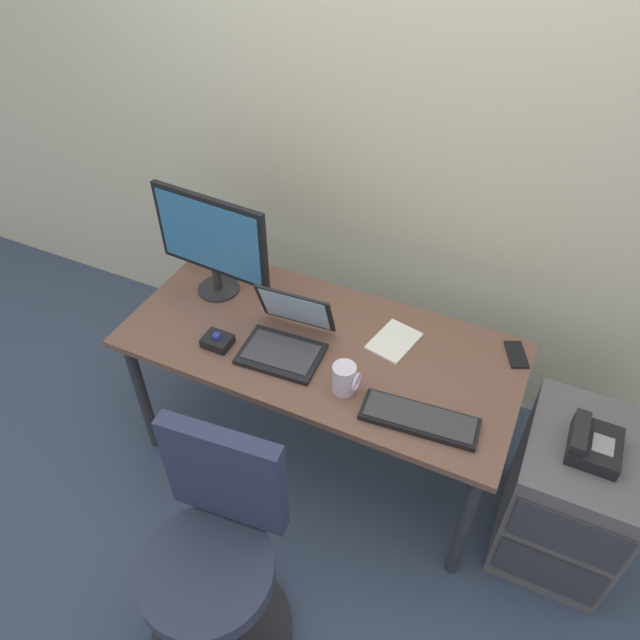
{
  "coord_description": "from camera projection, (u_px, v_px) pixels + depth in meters",
  "views": [
    {
      "loc": [
        0.71,
        -1.53,
        2.37
      ],
      "look_at": [
        0.0,
        0.0,
        0.83
      ],
      "focal_mm": 33.4,
      "sensor_mm": 36.0,
      "label": 1
    }
  ],
  "objects": [
    {
      "name": "ground_plane",
      "position": [
        320.0,
        448.0,
        2.84
      ],
      "size": [
        8.0,
        8.0,
        0.0
      ],
      "primitive_type": "plane",
      "color": "#3A475E"
    },
    {
      "name": "back_wall",
      "position": [
        395.0,
        106.0,
        2.38
      ],
      "size": [
        6.0,
        0.1,
        2.8
      ],
      "primitive_type": "cube",
      "color": "beige",
      "rests_on": "ground"
    },
    {
      "name": "desk",
      "position": [
        320.0,
        355.0,
        2.41
      ],
      "size": [
        1.58,
        0.73,
        0.71
      ],
      "color": "brown",
      "rests_on": "ground"
    },
    {
      "name": "file_cabinet",
      "position": [
        567.0,
        496.0,
        2.29
      ],
      "size": [
        0.42,
        0.53,
        0.64
      ],
      "color": "#5C595C",
      "rests_on": "ground"
    },
    {
      "name": "desk_phone",
      "position": [
        593.0,
        444.0,
        2.05
      ],
      "size": [
        0.17,
        0.2,
        0.09
      ],
      "color": "black",
      "rests_on": "file_cabinet"
    },
    {
      "name": "office_chair",
      "position": [
        217.0,
        562.0,
        1.97
      ],
      "size": [
        0.52,
        0.52,
        0.96
      ],
      "color": "black",
      "rests_on": "ground"
    },
    {
      "name": "monitor_main",
      "position": [
        211.0,
        240.0,
        2.43
      ],
      "size": [
        0.53,
        0.18,
        0.46
      ],
      "color": "#262628",
      "rests_on": "desk"
    },
    {
      "name": "keyboard",
      "position": [
        419.0,
        419.0,
        2.06
      ],
      "size": [
        0.42,
        0.17,
        0.03
      ],
      "color": "black",
      "rests_on": "desk"
    },
    {
      "name": "laptop",
      "position": [
        286.0,
        337.0,
        2.31
      ],
      "size": [
        0.33,
        0.32,
        0.23
      ],
      "color": "black",
      "rests_on": "desk"
    },
    {
      "name": "trackball_mouse",
      "position": [
        217.0,
        340.0,
        2.34
      ],
      "size": [
        0.11,
        0.09,
        0.07
      ],
      "color": "black",
      "rests_on": "desk"
    },
    {
      "name": "coffee_mug",
      "position": [
        345.0,
        379.0,
        2.14
      ],
      "size": [
        0.1,
        0.09,
        0.12
      ],
      "color": "silver",
      "rests_on": "desk"
    },
    {
      "name": "paper_notepad",
      "position": [
        394.0,
        341.0,
        2.36
      ],
      "size": [
        0.19,
        0.23,
        0.01
      ],
      "primitive_type": "cube",
      "rotation": [
        0.0,
        0.0,
        -0.21
      ],
      "color": "white",
      "rests_on": "desk"
    },
    {
      "name": "cell_phone",
      "position": [
        516.0,
        355.0,
        2.31
      ],
      "size": [
        0.12,
        0.16,
        0.01
      ],
      "primitive_type": "cube",
      "rotation": [
        0.0,
        0.0,
        0.42
      ],
      "color": "black",
      "rests_on": "desk"
    }
  ]
}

